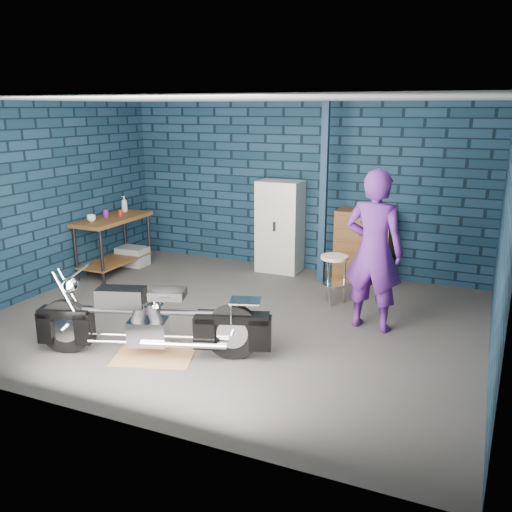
% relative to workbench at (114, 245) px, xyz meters
% --- Properties ---
extents(ground, '(6.00, 6.00, 0.00)m').
position_rel_workbench_xyz_m(ground, '(2.68, -1.08, -0.46)').
color(ground, '#44413F').
rests_on(ground, ground).
extents(room_walls, '(6.02, 5.01, 2.71)m').
position_rel_workbench_xyz_m(room_walls, '(2.68, -0.53, 1.45)').
color(room_walls, '#0F2433').
rests_on(room_walls, ground).
extents(support_post, '(0.10, 0.10, 2.70)m').
position_rel_workbench_xyz_m(support_post, '(3.23, 0.87, 0.90)').
color(support_post, '#13283C').
rests_on(support_post, ground).
extents(workbench, '(0.60, 1.40, 0.91)m').
position_rel_workbench_xyz_m(workbench, '(0.00, 0.00, 0.00)').
color(workbench, brown).
rests_on(workbench, ground).
extents(drip_mat, '(1.00, 0.87, 0.01)m').
position_rel_workbench_xyz_m(drip_mat, '(2.33, -2.37, -0.45)').
color(drip_mat, '#90613E').
rests_on(drip_mat, ground).
extents(motorcycle, '(2.24, 1.25, 0.95)m').
position_rel_workbench_xyz_m(motorcycle, '(2.33, -2.37, 0.02)').
color(motorcycle, black).
rests_on(motorcycle, ground).
extents(person, '(0.75, 0.54, 1.94)m').
position_rel_workbench_xyz_m(person, '(4.32, -0.66, 0.52)').
color(person, '#542078').
rests_on(person, ground).
extents(storage_bin, '(0.50, 0.36, 0.31)m').
position_rel_workbench_xyz_m(storage_bin, '(0.02, 0.45, -0.30)').
color(storage_bin, gray).
rests_on(storage_bin, ground).
extents(locker, '(0.69, 0.49, 1.48)m').
position_rel_workbench_xyz_m(locker, '(2.43, 1.15, 0.29)').
color(locker, silver).
rests_on(locker, ground).
extents(tool_chest, '(0.83, 0.46, 1.10)m').
position_rel_workbench_xyz_m(tool_chest, '(3.80, 1.15, 0.10)').
color(tool_chest, brown).
rests_on(tool_chest, ground).
extents(shop_stool, '(0.47, 0.47, 0.68)m').
position_rel_workbench_xyz_m(shop_stool, '(3.67, -0.01, -0.12)').
color(shop_stool, beige).
rests_on(shop_stool, ground).
extents(cup_a, '(0.16, 0.16, 0.11)m').
position_rel_workbench_xyz_m(cup_a, '(-0.08, -0.39, 0.51)').
color(cup_a, beige).
rests_on(cup_a, workbench).
extents(mug_purple, '(0.10, 0.10, 0.12)m').
position_rel_workbench_xyz_m(mug_purple, '(-0.10, -0.03, 0.52)').
color(mug_purple, '#591A69').
rests_on(mug_purple, workbench).
extents(mug_red, '(0.09, 0.09, 0.10)m').
position_rel_workbench_xyz_m(mug_red, '(0.06, 0.14, 0.51)').
color(mug_red, maroon).
rests_on(mug_red, workbench).
extents(bottle, '(0.13, 0.13, 0.27)m').
position_rel_workbench_xyz_m(bottle, '(-0.11, 0.48, 0.59)').
color(bottle, gray).
rests_on(bottle, workbench).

